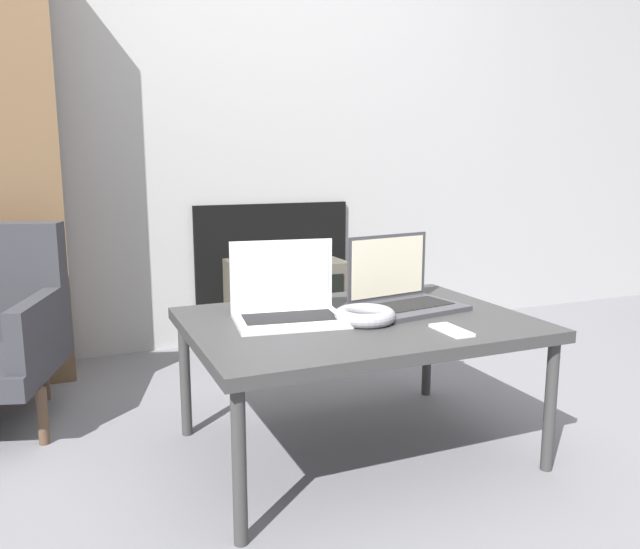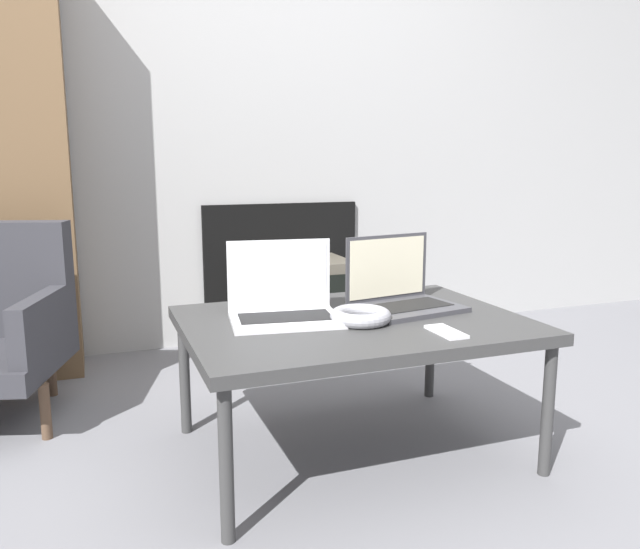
{
  "view_description": "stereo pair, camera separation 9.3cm",
  "coord_description": "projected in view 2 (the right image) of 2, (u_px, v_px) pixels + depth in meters",
  "views": [
    {
      "loc": [
        -0.84,
        -1.35,
        0.93
      ],
      "look_at": [
        0.0,
        0.65,
        0.53
      ],
      "focal_mm": 35.0,
      "sensor_mm": 36.0,
      "label": 1
    },
    {
      "loc": [
        -0.76,
        -1.38,
        0.93
      ],
      "look_at": [
        0.0,
        0.65,
        0.53
      ],
      "focal_mm": 35.0,
      "sensor_mm": 36.0,
      "label": 2
    }
  ],
  "objects": [
    {
      "name": "headphones",
      "position": [
        359.0,
        316.0,
        1.89
      ],
      "size": [
        0.19,
        0.19,
        0.04
      ],
      "color": "gray",
      "rests_on": "table"
    },
    {
      "name": "laptop_left",
      "position": [
        283.0,
        303.0,
        1.94
      ],
      "size": [
        0.36,
        0.29,
        0.24
      ],
      "rotation": [
        0.0,
        0.0,
        -0.14
      ],
      "color": "silver",
      "rests_on": "table"
    },
    {
      "name": "ground_plane",
      "position": [
        403.0,
        507.0,
        1.7
      ],
      "size": [
        14.0,
        14.0,
        0.0
      ],
      "primitive_type": "plane",
      "color": "slate"
    },
    {
      "name": "tv",
      "position": [
        294.0,
        304.0,
        3.11
      ],
      "size": [
        0.55,
        0.38,
        0.44
      ],
      "color": "#4C473D",
      "rests_on": "ground_plane"
    },
    {
      "name": "laptop_right",
      "position": [
        400.0,
        293.0,
        2.08
      ],
      "size": [
        0.37,
        0.3,
        0.24
      ],
      "rotation": [
        0.0,
        0.0,
        0.16
      ],
      "color": "#38383D",
      "rests_on": "table"
    },
    {
      "name": "phone",
      "position": [
        446.0,
        332.0,
        1.78
      ],
      "size": [
        0.06,
        0.14,
        0.01
      ],
      "color": "silver",
      "rests_on": "table"
    },
    {
      "name": "table",
      "position": [
        353.0,
        329.0,
        1.95
      ],
      "size": [
        1.04,
        0.76,
        0.44
      ],
      "color": "#333333",
      "rests_on": "ground_plane"
    },
    {
      "name": "wall_back",
      "position": [
        243.0,
        87.0,
        3.08
      ],
      "size": [
        7.0,
        0.08,
        2.6
      ],
      "color": "#999999",
      "rests_on": "ground_plane"
    }
  ]
}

